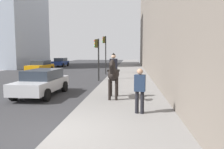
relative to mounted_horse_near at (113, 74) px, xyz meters
The scene contains 8 objects.
sidewalk_slab 4.95m from the mounted_horse_near, behind, with size 120.00×4.00×0.12m, color slate.
mounted_horse_near is the anchor object (origin of this frame).
pedestrian_greeting 2.81m from the mounted_horse_near, 154.51° to the right, with size 0.32×0.44×1.70m.
car_near_lane 17.37m from the mounted_horse_near, 35.01° to the left, with size 4.36×2.04×1.44m.
car_mid_lane 4.26m from the mounted_horse_near, 76.45° to the left, with size 4.31×2.03×1.44m.
car_far_lane 26.90m from the mounted_horse_near, 24.12° to the left, with size 3.93×2.16×1.44m.
traffic_light_near_curb 7.65m from the mounted_horse_near, 14.96° to the left, with size 0.20×0.44×3.53m.
traffic_light_far_curb 12.90m from the mounted_horse_near, ahead, with size 0.20×0.44×4.13m.
Camera 1 is at (-5.79, -2.29, 2.43)m, focal length 34.48 mm.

